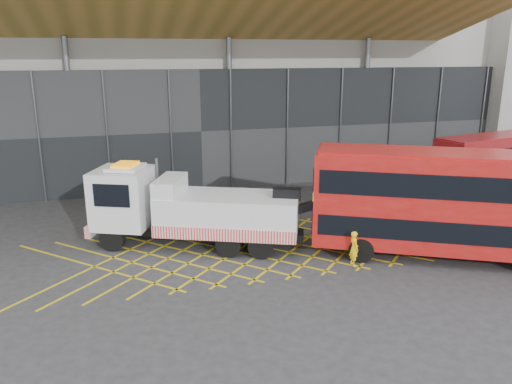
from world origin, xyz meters
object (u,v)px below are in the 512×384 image
object	(u,v)px
bus_towed	(452,201)
worker	(354,248)
bus_second	(501,162)
recovery_truck	(188,208)

from	to	relation	value
bus_towed	worker	bearing A→B (deg)	-158.09
worker	bus_second	bearing A→B (deg)	-61.70
recovery_truck	worker	distance (m)	7.99
recovery_truck	bus_towed	distance (m)	12.08
bus_second	worker	distance (m)	15.86
bus_towed	bus_second	world-z (taller)	bus_towed
recovery_truck	bus_towed	world-z (taller)	bus_towed
bus_towed	worker	distance (m)	4.86
bus_towed	worker	size ratio (longest dim) A/B	7.59
bus_second	worker	xyz separation A→B (m)	(-13.96, -7.39, -1.48)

